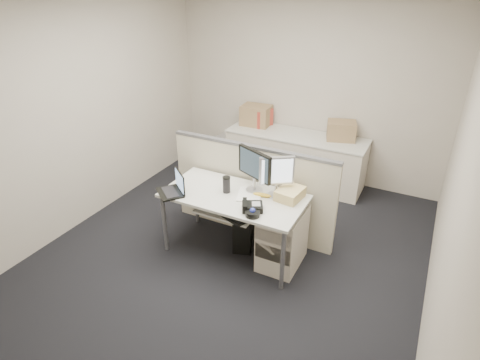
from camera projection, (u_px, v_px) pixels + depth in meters
The scene contains 28 objects.
floor at pixel (234, 251), 4.57m from camera, with size 4.00×4.50×0.01m, color black.
wall_back at pixel (307, 88), 5.72m from camera, with size 4.00×0.02×2.70m, color #BAB1A0.
wall_front at pixel (39, 279), 2.17m from camera, with size 4.00×0.02×2.70m, color #BAB1A0.
wall_left at pixel (84, 111), 4.75m from camera, with size 0.02×4.50×2.70m, color #BAB1A0.
wall_right at pixel (459, 184), 3.14m from camera, with size 0.02×4.50×2.70m, color #BAB1A0.
desk at pixel (234, 200), 4.26m from camera, with size 1.50×0.75×0.73m.
keyboard_tray at pixel (226, 212), 4.14m from camera, with size 0.62×0.32×0.02m, color beige.
drawer_pedestal at pixel (282, 238), 4.23m from camera, with size 0.40×0.55×0.65m, color beige.
cubicle_partition at pixel (252, 191), 4.66m from camera, with size 2.00×0.06×1.10m, color beige.
back_counter at pixel (295, 159), 5.92m from camera, with size 2.00×0.60×0.72m, color beige.
monitor_main at pixel (254, 171), 4.20m from camera, with size 0.47×0.18×0.47m, color black.
monitor_small at pixel (276, 177), 4.11m from camera, with size 0.36×0.18×0.44m, color #B7B7BC.
laptop at pixel (169, 184), 4.20m from camera, with size 0.31×0.23×0.23m, color black.
trackball at pixel (253, 213), 3.85m from camera, with size 0.14×0.14×0.05m, color black.
desk_phone at pixel (252, 207), 3.95m from camera, with size 0.20×0.17×0.06m, color black.
paper_stack at pixel (250, 195), 4.22m from camera, with size 0.24×0.31×0.01m, color silver.
sticky_pad at pixel (249, 199), 4.15m from camera, with size 0.08×0.08×0.01m, color yellow.
travel_mug at pixel (226, 185), 4.25m from camera, with size 0.08×0.08×0.17m, color black.
banana at pixel (262, 195), 4.18m from camera, with size 0.20×0.05×0.04m, color yellow.
cellphone at pixel (251, 188), 4.34m from camera, with size 0.06×0.11×0.01m, color black.
manila_folders at pixel (290, 194), 4.14m from camera, with size 0.23×0.29×0.11m, color #E6C67B.
keyboard at pixel (228, 213), 4.07m from camera, with size 0.49×0.18×0.03m, color black.
pc_tower_desk at pixel (244, 225), 4.61m from camera, with size 0.20×0.49×0.46m, color black.
pc_tower_spare_dark at pixel (219, 161), 6.21m from camera, with size 0.18×0.44×0.41m, color black.
pc_tower_spare_silver at pixel (222, 149), 6.59m from camera, with size 0.19×0.47×0.44m, color #B7B7BC.
cardboard_box_left at pixel (256, 116), 6.06m from camera, with size 0.43×0.32×0.32m, color olive.
cardboard_box_right at pixel (341, 131), 5.55m from camera, with size 0.38×0.30×0.27m, color olive.
red_binder at pixel (265, 119), 5.99m from camera, with size 0.07×0.30×0.28m, color #B63B2D.
Camera 1 is at (1.73, -3.24, 2.83)m, focal length 30.00 mm.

